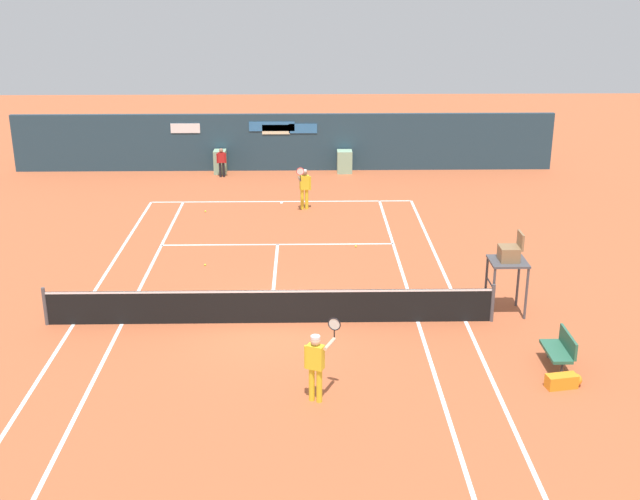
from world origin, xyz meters
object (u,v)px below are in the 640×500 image
umpire_chair (509,260)px  player_on_baseline (304,186)px  tennis_ball_mid_court (205,211)px  equipment_bag (565,381)px  tennis_ball_near_service_line (356,246)px  player_near_side (316,361)px  ball_kid_right_post (222,161)px  player_bench (561,348)px  tennis_ball_by_sideline (205,265)px

umpire_chair → player_on_baseline: (-5.56, 10.02, -0.59)m
player_on_baseline → tennis_ball_mid_court: 3.99m
equipment_bag → tennis_ball_near_service_line: (-4.20, 9.69, -0.13)m
umpire_chair → player_near_side: 7.10m
equipment_bag → player_near_side: (-5.71, -0.48, 0.81)m
umpire_chair → ball_kid_right_post: 17.82m
player_bench → tennis_ball_mid_court: (-9.98, 12.94, -0.47)m
umpire_chair → tennis_ball_near_service_line: (-3.81, 5.49, -1.53)m
player_bench → tennis_ball_near_service_line: bearing=26.5°
player_on_baseline → tennis_ball_near_service_line: (1.76, -4.52, -0.93)m
tennis_ball_mid_court → tennis_ball_by_sideline: same height
player_on_baseline → tennis_ball_near_service_line: 4.94m
equipment_bag → player_near_side: size_ratio=0.47×
player_bench → player_near_side: player_near_side is taller
player_on_baseline → tennis_ball_near_service_line: bearing=103.8°
umpire_chair → player_near_side: (-5.31, -4.68, -0.59)m
equipment_bag → player_on_baseline: (-5.96, 14.21, 0.81)m
player_bench → ball_kid_right_post: bearing=28.1°
ball_kid_right_post → tennis_ball_near_service_line: size_ratio=19.36×
tennis_ball_by_sideline → ball_kid_right_post: bearing=92.7°
player_bench → tennis_ball_by_sideline: 11.67m
umpire_chair → player_near_side: size_ratio=1.28×
tennis_ball_near_service_line → tennis_ball_mid_court: bearing=143.2°
ball_kid_right_post → tennis_ball_by_sideline: 11.42m
player_on_baseline → player_near_side: player_near_side is taller
equipment_bag → tennis_ball_near_service_line: equipment_bag is taller
player_near_side → tennis_ball_mid_court: player_near_side is taller
player_on_baseline → ball_kid_right_post: size_ratio=1.39×
tennis_ball_mid_court → player_bench: bearing=-52.4°
player_on_baseline → tennis_ball_mid_court: size_ratio=26.86×
umpire_chair → tennis_ball_near_service_line: bearing=34.7°
player_near_side → equipment_bag: bearing=28.4°
player_bench → player_near_side: size_ratio=0.66×
tennis_ball_near_service_line → tennis_ball_by_sideline: size_ratio=1.00×
tennis_ball_near_service_line → equipment_bag: bearing=-66.6°
tennis_ball_near_service_line → umpire_chair: bearing=-55.3°
ball_kid_right_post → equipment_bag: bearing=111.9°
player_on_baseline → tennis_ball_mid_court: player_on_baseline is taller
player_on_baseline → ball_kid_right_post: (-3.74, 5.16, -0.21)m
player_bench → umpire_chair: bearing=9.6°
tennis_ball_by_sideline → umpire_chair: bearing=-23.4°
player_bench → tennis_ball_by_sideline: (-9.31, 7.02, -0.47)m
ball_kid_right_post → tennis_ball_by_sideline: ball_kid_right_post is taller
umpire_chair → player_on_baseline: 11.47m
tennis_ball_mid_court → tennis_ball_near_service_line: bearing=-36.8°
equipment_bag → player_near_side: player_near_side is taller
ball_kid_right_post → tennis_ball_mid_court: size_ratio=19.36×
tennis_ball_by_sideline → player_on_baseline: bearing=62.8°
umpire_chair → tennis_ball_mid_court: bearing=44.2°
ball_kid_right_post → player_near_side: bearing=96.7°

